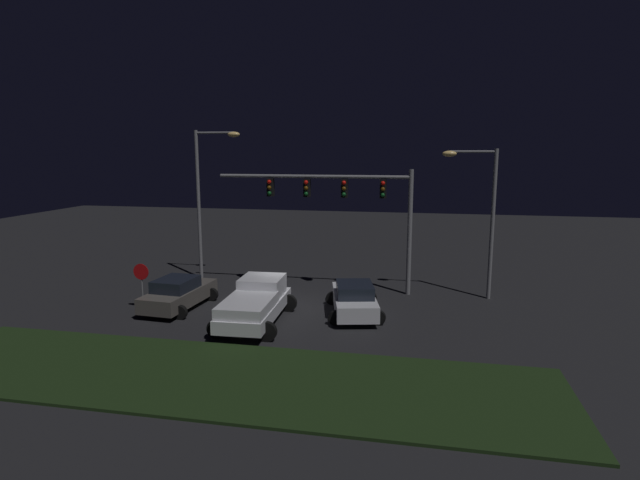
{
  "coord_description": "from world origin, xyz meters",
  "views": [
    {
      "loc": [
        6.17,
        -23.05,
        7.36
      ],
      "look_at": [
        1.48,
        0.57,
        3.19
      ],
      "focal_mm": 28.61,
      "sensor_mm": 36.0,
      "label": 1
    }
  ],
  "objects_px": {
    "car_sedan": "(354,299)",
    "street_lamp_left": "(207,187)",
    "stop_sign": "(141,278)",
    "traffic_signal_gantry": "(345,197)",
    "car_sedan_far": "(178,293)",
    "street_lamp_right": "(482,204)",
    "pickup_truck": "(256,300)"
  },
  "relations": [
    {
      "from": "car_sedan",
      "to": "street_lamp_left",
      "type": "height_order",
      "value": "street_lamp_left"
    },
    {
      "from": "car_sedan_far",
      "to": "pickup_truck",
      "type": "bearing_deg",
      "value": -102.08
    },
    {
      "from": "pickup_truck",
      "to": "stop_sign",
      "type": "relative_size",
      "value": 2.45
    },
    {
      "from": "car_sedan_far",
      "to": "traffic_signal_gantry",
      "type": "relative_size",
      "value": 0.44
    },
    {
      "from": "car_sedan",
      "to": "stop_sign",
      "type": "xyz_separation_m",
      "value": [
        -9.87,
        -1.25,
        0.82
      ]
    },
    {
      "from": "car_sedan_far",
      "to": "traffic_signal_gantry",
      "type": "distance_m",
      "value": 9.62
    },
    {
      "from": "traffic_signal_gantry",
      "to": "stop_sign",
      "type": "relative_size",
      "value": 4.63
    },
    {
      "from": "traffic_signal_gantry",
      "to": "street_lamp_right",
      "type": "height_order",
      "value": "street_lamp_right"
    },
    {
      "from": "street_lamp_left",
      "to": "street_lamp_right",
      "type": "distance_m",
      "value": 15.08
    },
    {
      "from": "car_sedan",
      "to": "car_sedan_far",
      "type": "height_order",
      "value": "same"
    },
    {
      "from": "street_lamp_right",
      "to": "car_sedan",
      "type": "bearing_deg",
      "value": -146.02
    },
    {
      "from": "car_sedan",
      "to": "traffic_signal_gantry",
      "type": "distance_m",
      "value": 5.89
    },
    {
      "from": "pickup_truck",
      "to": "traffic_signal_gantry",
      "type": "distance_m",
      "value": 7.7
    },
    {
      "from": "car_sedan",
      "to": "stop_sign",
      "type": "distance_m",
      "value": 9.98
    },
    {
      "from": "street_lamp_left",
      "to": "stop_sign",
      "type": "relative_size",
      "value": 3.85
    },
    {
      "from": "car_sedan_far",
      "to": "street_lamp_right",
      "type": "distance_m",
      "value": 15.41
    },
    {
      "from": "traffic_signal_gantry",
      "to": "street_lamp_left",
      "type": "xyz_separation_m",
      "value": [
        -8.18,
        1.15,
        0.34
      ]
    },
    {
      "from": "street_lamp_left",
      "to": "car_sedan_far",
      "type": "bearing_deg",
      "value": -81.12
    },
    {
      "from": "pickup_truck",
      "to": "car_sedan_far",
      "type": "xyz_separation_m",
      "value": [
        -4.29,
        1.25,
        -0.26
      ]
    },
    {
      "from": "car_sedan_far",
      "to": "street_lamp_left",
      "type": "distance_m",
      "value": 7.42
    },
    {
      "from": "pickup_truck",
      "to": "street_lamp_left",
      "type": "xyz_separation_m",
      "value": [
        -5.18,
        6.99,
        4.37
      ]
    },
    {
      "from": "car_sedan",
      "to": "stop_sign",
      "type": "height_order",
      "value": "stop_sign"
    },
    {
      "from": "pickup_truck",
      "to": "traffic_signal_gantry",
      "type": "relative_size",
      "value": 0.53
    },
    {
      "from": "car_sedan_far",
      "to": "stop_sign",
      "type": "relative_size",
      "value": 2.03
    },
    {
      "from": "traffic_signal_gantry",
      "to": "car_sedan_far",
      "type": "bearing_deg",
      "value": -147.86
    },
    {
      "from": "car_sedan_far",
      "to": "stop_sign",
      "type": "xyz_separation_m",
      "value": [
        -1.54,
        -0.57,
        0.82
      ]
    },
    {
      "from": "pickup_truck",
      "to": "street_lamp_left",
      "type": "relative_size",
      "value": 0.64
    },
    {
      "from": "car_sedan",
      "to": "street_lamp_left",
      "type": "bearing_deg",
      "value": 48.87
    },
    {
      "from": "pickup_truck",
      "to": "stop_sign",
      "type": "height_order",
      "value": "stop_sign"
    },
    {
      "from": "street_lamp_right",
      "to": "stop_sign",
      "type": "xyz_separation_m",
      "value": [
        -15.68,
        -5.17,
        -3.24
      ]
    },
    {
      "from": "pickup_truck",
      "to": "traffic_signal_gantry",
      "type": "height_order",
      "value": "traffic_signal_gantry"
    },
    {
      "from": "traffic_signal_gantry",
      "to": "stop_sign",
      "type": "distance_m",
      "value": 10.8
    }
  ]
}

